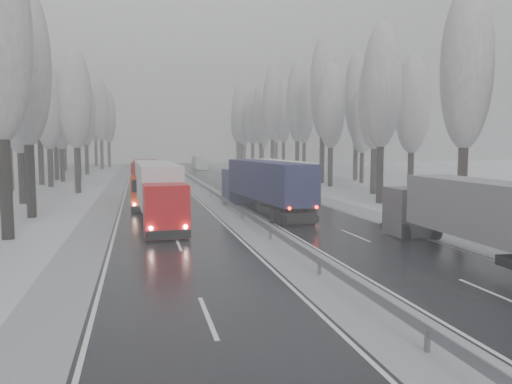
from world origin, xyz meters
name	(u,v)px	position (x,y,z in m)	size (l,w,h in m)	color
ground	(361,305)	(0.00, 0.00, 0.00)	(260.00, 260.00, 0.00)	silver
carriageway_right	(275,202)	(5.25, 30.00, 0.01)	(7.50, 200.00, 0.03)	black
carriageway_left	(163,205)	(-5.25, 30.00, 0.01)	(7.50, 200.00, 0.03)	black
median_slush	(220,203)	(0.00, 30.00, 0.02)	(3.00, 200.00, 0.04)	#95989D
shoulder_right	(324,201)	(10.20, 30.00, 0.02)	(2.40, 200.00, 0.04)	#95989D
shoulder_left	(105,207)	(-10.20, 30.00, 0.02)	(2.40, 200.00, 0.04)	#95989D
median_guardrail	(220,197)	(0.00, 29.99, 0.60)	(0.12, 200.00, 0.76)	slate
tree_16	(467,69)	(15.04, 15.67, 10.67)	(3.60, 3.60, 16.53)	black
tree_18	(382,87)	(14.51, 27.03, 10.70)	(3.60, 3.60, 16.58)	black
tree_19	(413,105)	(20.02, 31.03, 9.42)	(3.60, 3.60, 14.57)	black
tree_20	(375,101)	(17.90, 35.17, 10.14)	(3.60, 3.60, 15.71)	black
tree_21	(377,88)	(20.12, 39.17, 12.00)	(3.60, 3.60, 18.62)	black
tree_22	(331,107)	(17.02, 45.60, 10.24)	(3.60, 3.60, 15.86)	black
tree_23	(363,120)	(23.31, 49.60, 8.77)	(3.60, 3.60, 13.55)	black
tree_24	(323,88)	(17.90, 51.02, 13.19)	(3.60, 3.60, 20.49)	black
tree_25	(357,97)	(24.81, 55.02, 12.52)	(3.60, 3.60, 19.44)	black
tree_26	(298,102)	(17.56, 61.27, 12.10)	(3.60, 3.60, 18.78)	black
tree_27	(330,109)	(24.72, 65.27, 11.36)	(3.60, 3.60, 17.62)	black
tree_28	(273,104)	(16.34, 71.95, 12.64)	(3.60, 3.60, 19.62)	black
tree_29	(304,111)	(23.71, 75.95, 11.67)	(3.60, 3.60, 18.11)	black
tree_30	(261,114)	(16.56, 81.70, 11.52)	(3.60, 3.60, 17.86)	black
tree_31	(284,113)	(22.48, 85.70, 11.97)	(3.60, 3.60, 18.58)	black
tree_32	(253,117)	(16.63, 89.21, 11.18)	(3.60, 3.60, 17.33)	black
tree_33	(262,127)	(19.77, 93.21, 9.26)	(3.60, 3.60, 14.33)	black
tree_34	(242,118)	(15.73, 96.32, 11.37)	(3.60, 3.60, 17.63)	black
tree_35	(276,118)	(24.94, 100.32, 11.77)	(3.60, 3.60, 18.25)	black
tree_36	(239,113)	(17.04, 106.16, 13.02)	(3.60, 3.60, 20.23)	black
tree_37	(263,124)	(24.02, 110.16, 10.56)	(3.60, 3.60, 16.37)	black
tree_38	(237,121)	(18.73, 116.73, 11.59)	(3.60, 3.60, 17.97)	black
tree_39	(245,126)	(21.55, 120.73, 10.45)	(3.60, 3.60, 16.19)	black
tree_58	(26,66)	(-15.13, 24.57, 11.10)	(3.60, 3.60, 17.21)	black
tree_60	(18,99)	(-17.75, 34.20, 9.59)	(3.60, 3.60, 14.84)	black
tree_62	(75,100)	(-13.94, 43.73, 10.36)	(3.60, 3.60, 16.04)	black
tree_63	(7,97)	(-21.85, 47.73, 10.89)	(3.60, 3.60, 16.88)	black
tree_64	(48,109)	(-18.26, 52.71, 9.96)	(3.60, 3.60, 15.42)	black
tree_65	(38,91)	(-20.05, 56.71, 12.55)	(3.60, 3.60, 19.48)	black
tree_66	(60,114)	(-18.16, 62.35, 9.84)	(3.60, 3.60, 15.23)	black
tree_67	(54,107)	(-19.54, 66.35, 11.03)	(3.60, 3.60, 17.09)	black
tree_68	(77,111)	(-16.58, 69.11, 10.75)	(3.60, 3.60, 16.65)	black
tree_69	(49,101)	(-21.42, 73.11, 12.46)	(3.60, 3.60, 19.35)	black
tree_70	(85,113)	(-16.33, 79.19, 11.03)	(3.60, 3.60, 17.09)	black
tree_71	(60,105)	(-21.09, 83.19, 12.63)	(3.60, 3.60, 19.61)	black
tree_72	(76,122)	(-18.93, 88.54, 9.76)	(3.60, 3.60, 15.11)	black
tree_73	(64,116)	(-21.82, 92.54, 11.11)	(3.60, 3.60, 17.22)	black
tree_74	(101,111)	(-15.07, 99.33, 12.67)	(3.60, 3.60, 19.68)	black
tree_75	(59,115)	(-24.20, 103.33, 11.99)	(3.60, 3.60, 18.60)	black
tree_76	(108,117)	(-14.05, 108.72, 11.95)	(3.60, 3.60, 18.55)	black
tree_77	(85,129)	(-19.66, 112.72, 9.26)	(3.60, 3.60, 14.32)	black
tree_78	(95,115)	(-17.56, 115.31, 12.59)	(3.60, 3.60, 19.55)	black
tree_79	(85,122)	(-20.33, 119.31, 11.01)	(3.60, 3.60, 17.07)	black
truck_grey_tarp	(484,215)	(8.14, 4.41, 2.22)	(2.64, 14.86, 3.80)	#56575C
truck_blue_box	(263,183)	(2.31, 22.93, 2.42)	(4.09, 16.28, 4.14)	navy
truck_cream_box	(274,179)	(4.72, 28.31, 2.35)	(2.95, 15.79, 4.03)	#AFAB9B
box_truck_distant	(200,163)	(5.45, 91.45, 1.49)	(2.56, 7.88, 2.92)	silver
truck_red_white	(157,188)	(-6.04, 20.55, 2.41)	(3.12, 16.15, 4.12)	#B80A0E
truck_red_red	(146,179)	(-6.65, 32.41, 2.26)	(2.59, 15.11, 3.86)	red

